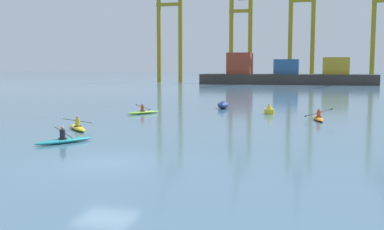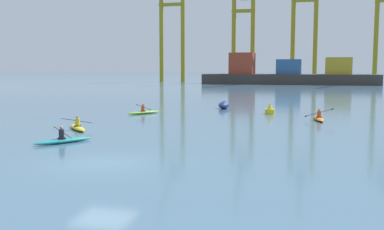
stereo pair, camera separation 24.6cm
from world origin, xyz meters
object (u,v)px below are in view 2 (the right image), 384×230
Objects in this scene: kayak_teal at (63,140)px; kayak_yellow at (77,127)px; kayak_orange at (319,118)px; gantry_crane_east_mid at (305,17)px; gantry_crane_west_mid at (243,24)px; channel_buoy at (270,110)px; capsized_dinghy at (224,105)px; gantry_crane_west at (171,19)px; kayak_lime at (144,112)px; container_barge at (287,74)px.

kayak_yellow is at bearing 111.17° from kayak_teal.
kayak_teal is at bearing -132.92° from kayak_orange.
gantry_crane_west_mid is at bearing -172.75° from gantry_crane_east_mid.
kayak_teal is (-9.57, -18.68, -0.19)m from channel_buoy.
capsized_dinghy is 0.92× the size of kayak_yellow.
kayak_teal is at bearing -101.12° from capsized_dinghy.
channel_buoy is 5.72m from kayak_orange.
channel_buoy is at bearing -90.64° from gantry_crane_east_mid.
kayak_yellow is 5.36m from kayak_teal.
gantry_crane_west is at bearing 114.41° from kayak_orange.
kayak_orange is at bearing -41.93° from capsized_dinghy.
gantry_crane_west_mid is at bearing 92.37° from kayak_yellow.
gantry_crane_east_mid is (37.38, 3.28, -0.07)m from gantry_crane_west.
kayak_yellow is 18.49m from kayak_orange.
channel_buoy is 0.34× the size of kayak_yellow.
kayak_yellow is (-0.53, -10.89, -0.00)m from kayak_lime.
gantry_crane_west_mid is 91.01m from kayak_lime.
gantry_crane_east_mid is 10.24× the size of kayak_orange.
gantry_crane_west is 99.81m from kayak_orange.
kayak_yellow is at bearing -95.76° from container_barge.
channel_buoy is at bearing 137.08° from kayak_orange.
kayak_yellow and kayak_teal have the same top height.
container_barge reaches higher than kayak_teal.
gantry_crane_east_mid is 35.33× the size of channel_buoy.
gantry_crane_west reaches higher than kayak_orange.
container_barge reaches higher than kayak_orange.
container_barge is at bearing 91.99° from channel_buoy.
capsized_dinghy is (10.63, -82.28, -15.89)m from gantry_crane_west_mid.
gantry_crane_west_mid is 101.71m from kayak_yellow.
kayak_lime is at bearing -96.18° from container_barge.
container_barge is 22.48m from gantry_crane_west_mid.
kayak_orange is at bearing -85.07° from container_barge.
gantry_crane_west_mid reaches higher than capsized_dinghy.
capsized_dinghy is 0.86× the size of kayak_lime.
gantry_crane_west_mid is 9.90× the size of kayak_orange.
kayak_teal is (-6.97, -93.35, -2.27)m from container_barge.
gantry_crane_east_mid is (16.65, 2.12, 1.80)m from gantry_crane_west_mid.
kayak_lime is (25.42, -88.30, -17.94)m from gantry_crane_west.
kayak_yellow is at bearing -92.77° from kayak_lime.
capsized_dinghy is 0.78× the size of kayak_orange.
channel_buoy is at bearing -79.76° from gantry_crane_west_mid.
kayak_orange reaches higher than kayak_yellow.
gantry_crane_west is at bearing -176.79° from gantry_crane_west_mid.
gantry_crane_east_mid reaches higher than kayak_teal.
gantry_crane_west is 94.61m from channel_buoy.
gantry_crane_west_mid is 94.09m from kayak_orange.
gantry_crane_west is 20.85m from gantry_crane_west_mid.
capsized_dinghy is at bearing 138.91° from channel_buoy.
gantry_crane_west_mid is 10.91× the size of kayak_lime.
gantry_crane_west is 12.31× the size of kayak_lime.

